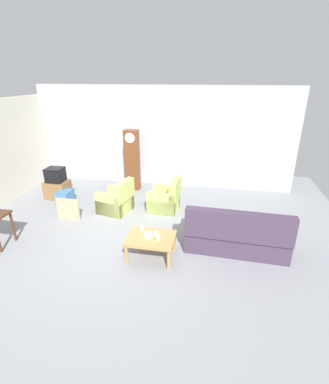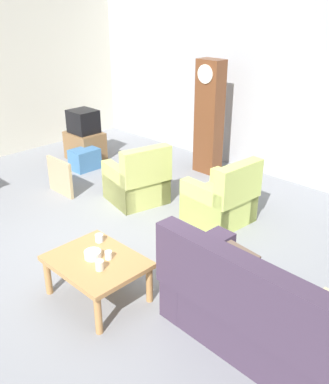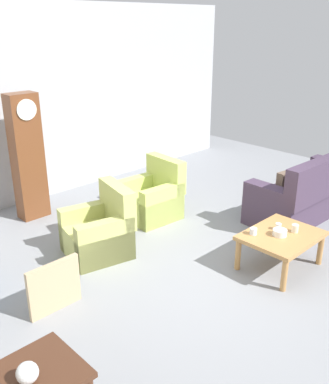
{
  "view_description": "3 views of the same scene",
  "coord_description": "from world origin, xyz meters",
  "px_view_note": "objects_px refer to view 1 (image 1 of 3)",
  "views": [
    {
      "loc": [
        1.84,
        -5.33,
        3.46
      ],
      "look_at": [
        0.62,
        0.89,
        0.82
      ],
      "focal_mm": 26.23,
      "sensor_mm": 36.0,
      "label": 1
    },
    {
      "loc": [
        3.7,
        -2.78,
        2.88
      ],
      "look_at": [
        0.18,
        0.81,
        0.59
      ],
      "focal_mm": 40.72,
      "sensor_mm": 36.0,
      "label": 2
    },
    {
      "loc": [
        -3.7,
        -3.02,
        2.89
      ],
      "look_at": [
        0.24,
        1.02,
        0.65
      ],
      "focal_mm": 40.53,
      "sensor_mm": 36.0,
      "label": 3
    }
  ],
  "objects_px": {
    "storage_box_blue": "(65,197)",
    "grandfather_clock": "(132,160)",
    "cup_cream_tall": "(158,238)",
    "bowl_white_stacked": "(148,235)",
    "cup_white_porcelain": "(155,233)",
    "tv_stand_cabinet": "(58,189)",
    "armchair_olive_far": "(166,199)",
    "cup_blue_rimmed": "(142,228)",
    "armchair_olive_near": "(116,201)",
    "coffee_table_wood": "(151,240)",
    "tv_crt": "(55,175)",
    "framed_picture_leaning": "(68,209)",
    "couch_floral": "(236,236)"
  },
  "relations": [
    {
      "from": "couch_floral",
      "to": "cup_white_porcelain",
      "type": "relative_size",
      "value": 25.83
    },
    {
      "from": "cup_white_porcelain",
      "to": "cup_cream_tall",
      "type": "bearing_deg",
      "value": -63.5
    },
    {
      "from": "tv_stand_cabinet",
      "to": "cup_white_porcelain",
      "type": "bearing_deg",
      "value": -32.8
    },
    {
      "from": "framed_picture_leaning",
      "to": "cup_cream_tall",
      "type": "height_order",
      "value": "framed_picture_leaning"
    },
    {
      "from": "framed_picture_leaning",
      "to": "armchair_olive_near",
      "type": "bearing_deg",
      "value": 31.5
    },
    {
      "from": "cup_blue_rimmed",
      "to": "framed_picture_leaning",
      "type": "bearing_deg",
      "value": 157.07
    },
    {
      "from": "couch_floral",
      "to": "grandfather_clock",
      "type": "height_order",
      "value": "grandfather_clock"
    },
    {
      "from": "grandfather_clock",
      "to": "framed_picture_leaning",
      "type": "bearing_deg",
      "value": -113.49
    },
    {
      "from": "tv_crt",
      "to": "cup_cream_tall",
      "type": "bearing_deg",
      "value": -34.13
    },
    {
      "from": "couch_floral",
      "to": "tv_stand_cabinet",
      "type": "distance_m",
      "value": 5.52
    },
    {
      "from": "cup_white_porcelain",
      "to": "bowl_white_stacked",
      "type": "relative_size",
      "value": 0.48
    },
    {
      "from": "grandfather_clock",
      "to": "storage_box_blue",
      "type": "relative_size",
      "value": 4.04
    },
    {
      "from": "bowl_white_stacked",
      "to": "storage_box_blue",
      "type": "bearing_deg",
      "value": 145.53
    },
    {
      "from": "armchair_olive_far",
      "to": "framed_picture_leaning",
      "type": "height_order",
      "value": "armchair_olive_far"
    },
    {
      "from": "tv_crt",
      "to": "framed_picture_leaning",
      "type": "height_order",
      "value": "tv_crt"
    },
    {
      "from": "storage_box_blue",
      "to": "coffee_table_wood",
      "type": "bearing_deg",
      "value": -33.99
    },
    {
      "from": "cup_blue_rimmed",
      "to": "cup_cream_tall",
      "type": "distance_m",
      "value": 0.53
    },
    {
      "from": "cup_blue_rimmed",
      "to": "cup_cream_tall",
      "type": "bearing_deg",
      "value": -37.38
    },
    {
      "from": "armchair_olive_far",
      "to": "coffee_table_wood",
      "type": "relative_size",
      "value": 0.96
    },
    {
      "from": "cup_cream_tall",
      "to": "bowl_white_stacked",
      "type": "height_order",
      "value": "cup_cream_tall"
    },
    {
      "from": "armchair_olive_near",
      "to": "bowl_white_stacked",
      "type": "distance_m",
      "value": 2.29
    },
    {
      "from": "coffee_table_wood",
      "to": "cup_white_porcelain",
      "type": "xyz_separation_m",
      "value": [
        0.07,
        0.1,
        0.11
      ]
    },
    {
      "from": "coffee_table_wood",
      "to": "framed_picture_leaning",
      "type": "height_order",
      "value": "framed_picture_leaning"
    },
    {
      "from": "couch_floral",
      "to": "cup_blue_rimmed",
      "type": "relative_size",
      "value": 24.16
    },
    {
      "from": "bowl_white_stacked",
      "to": "tv_crt",
      "type": "bearing_deg",
      "value": 145.13
    },
    {
      "from": "grandfather_clock",
      "to": "cup_cream_tall",
      "type": "xyz_separation_m",
      "value": [
        1.62,
        -3.62,
        -0.47
      ]
    },
    {
      "from": "grandfather_clock",
      "to": "armchair_olive_far",
      "type": "bearing_deg",
      "value": -44.96
    },
    {
      "from": "armchair_olive_near",
      "to": "bowl_white_stacked",
      "type": "relative_size",
      "value": 5.46
    },
    {
      "from": "couch_floral",
      "to": "framed_picture_leaning",
      "type": "relative_size",
      "value": 3.55
    },
    {
      "from": "coffee_table_wood",
      "to": "tv_stand_cabinet",
      "type": "relative_size",
      "value": 1.41
    },
    {
      "from": "cup_cream_tall",
      "to": "couch_floral",
      "type": "bearing_deg",
      "value": 22.51
    },
    {
      "from": "cup_blue_rimmed",
      "to": "bowl_white_stacked",
      "type": "xyz_separation_m",
      "value": [
        0.21,
        -0.24,
        -0.0
      ]
    },
    {
      "from": "tv_crt",
      "to": "tv_stand_cabinet",
      "type": "bearing_deg",
      "value": 0.0
    },
    {
      "from": "grandfather_clock",
      "to": "storage_box_blue",
      "type": "distance_m",
      "value": 2.32
    },
    {
      "from": "armchair_olive_near",
      "to": "coffee_table_wood",
      "type": "relative_size",
      "value": 0.98
    },
    {
      "from": "tv_stand_cabinet",
      "to": "armchair_olive_far",
      "type": "bearing_deg",
      "value": -3.23
    },
    {
      "from": "armchair_olive_far",
      "to": "storage_box_blue",
      "type": "relative_size",
      "value": 1.92
    },
    {
      "from": "armchair_olive_near",
      "to": "couch_floral",
      "type": "bearing_deg",
      "value": -22.26
    },
    {
      "from": "framed_picture_leaning",
      "to": "bowl_white_stacked",
      "type": "bearing_deg",
      "value": -25.95
    },
    {
      "from": "storage_box_blue",
      "to": "cup_blue_rimmed",
      "type": "xyz_separation_m",
      "value": [
        2.82,
        -1.84,
        0.31
      ]
    },
    {
      "from": "couch_floral",
      "to": "cup_white_porcelain",
      "type": "xyz_separation_m",
      "value": [
        -1.64,
        -0.46,
        0.15
      ]
    },
    {
      "from": "armchair_olive_near",
      "to": "storage_box_blue",
      "type": "distance_m",
      "value": 1.7
    },
    {
      "from": "framed_picture_leaning",
      "to": "grandfather_clock",
      "type": "bearing_deg",
      "value": 66.51
    },
    {
      "from": "couch_floral",
      "to": "cup_cream_tall",
      "type": "height_order",
      "value": "couch_floral"
    },
    {
      "from": "framed_picture_leaning",
      "to": "cup_blue_rimmed",
      "type": "distance_m",
      "value": 2.42
    },
    {
      "from": "storage_box_blue",
      "to": "grandfather_clock",
      "type": "bearing_deg",
      "value": 41.82
    },
    {
      "from": "armchair_olive_near",
      "to": "bowl_white_stacked",
      "type": "xyz_separation_m",
      "value": [
        1.36,
        -1.84,
        0.19
      ]
    },
    {
      "from": "cup_white_porcelain",
      "to": "cup_blue_rimmed",
      "type": "height_order",
      "value": "same"
    },
    {
      "from": "framed_picture_leaning",
      "to": "cup_white_porcelain",
      "type": "height_order",
      "value": "framed_picture_leaning"
    },
    {
      "from": "grandfather_clock",
      "to": "storage_box_blue",
      "type": "bearing_deg",
      "value": -138.18
    }
  ]
}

